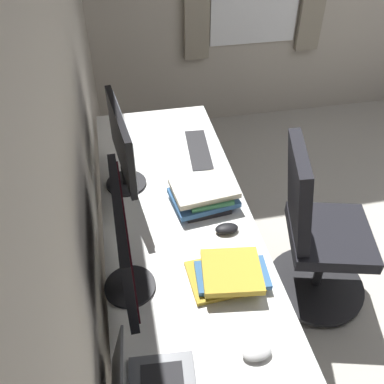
{
  "coord_description": "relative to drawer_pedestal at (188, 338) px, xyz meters",
  "views": [
    {
      "loc": [
        -1.29,
        2.14,
        2.09
      ],
      "look_at": [
        0.0,
        1.88,
        0.95
      ],
      "focal_mm": 39.62,
      "sensor_mm": 36.0,
      "label": 1
    }
  ],
  "objects": [
    {
      "name": "monitor_primary",
      "position": [
        0.67,
        0.18,
        0.62
      ],
      "size": [
        0.52,
        0.2,
        0.42
      ],
      "color": "black",
      "rests_on": "desk"
    },
    {
      "name": "mouse_spare",
      "position": [
        0.26,
        -0.23,
        0.4
      ],
      "size": [
        0.06,
        0.1,
        0.03
      ],
      "primitive_type": "ellipsoid",
      "color": "black",
      "rests_on": "desk"
    },
    {
      "name": "mouse_main",
      "position": [
        -0.33,
        -0.17,
        0.4
      ],
      "size": [
        0.06,
        0.1,
        0.03
      ],
      "primitive_type": "ellipsoid",
      "color": "silver",
      "rests_on": "desk"
    },
    {
      "name": "desk",
      "position": [
        0.3,
        -0.03,
        0.32
      ],
      "size": [
        2.15,
        0.68,
        0.73
      ],
      "color": "white",
      "rests_on": "ground"
    },
    {
      "name": "office_chair",
      "position": [
        0.39,
        -0.76,
        0.11
      ],
      "size": [
        0.56,
        0.6,
        0.97
      ],
      "color": "black",
      "rests_on": "ground"
    },
    {
      "name": "drawer_pedestal",
      "position": [
        0.0,
        0.0,
        0.0
      ],
      "size": [
        0.4,
        0.51,
        0.69
      ],
      "color": "white",
      "rests_on": "ground"
    },
    {
      "name": "monitor_secondary",
      "position": [
        0.04,
        0.22,
        0.64
      ],
      "size": [
        0.55,
        0.2,
        0.45
      ],
      "color": "black",
      "rests_on": "desk"
    },
    {
      "name": "keyboard_main",
      "position": [
        0.87,
        -0.23,
        0.39
      ],
      "size": [
        0.43,
        0.17,
        0.02
      ],
      "color": "silver",
      "rests_on": "desk"
    },
    {
      "name": "wall_back",
      "position": [
        0.3,
        0.38,
        0.95
      ],
      "size": [
        4.79,
        0.1,
        2.6
      ],
      "primitive_type": "cube",
      "color": "beige",
      "rests_on": "ground"
    },
    {
      "name": "book_stack_near",
      "position": [
        -0.0,
        -0.17,
        0.42
      ],
      "size": [
        0.25,
        0.32,
        0.07
      ],
      "color": "gold",
      "rests_on": "desk"
    },
    {
      "name": "book_stack_far",
      "position": [
        0.46,
        -0.17,
        0.43
      ],
      "size": [
        0.26,
        0.32,
        0.1
      ],
      "color": "black",
      "rests_on": "desk"
    }
  ]
}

